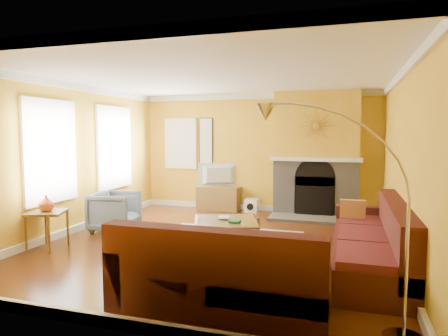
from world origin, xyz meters
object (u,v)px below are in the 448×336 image
(media_console, at_px, (219,198))
(armchair, at_px, (115,211))
(sectional_sofa, at_px, (283,236))
(arc_lamp, at_px, (339,221))
(coffee_table, at_px, (225,232))
(side_table, at_px, (47,230))

(media_console, distance_m, armchair, 2.78)
(armchair, bearing_deg, sectional_sofa, -119.09)
(arc_lamp, bearing_deg, coffee_table, 125.69)
(side_table, bearing_deg, sectional_sofa, 1.45)
(media_console, distance_m, side_table, 4.11)
(coffee_table, bearing_deg, sectional_sofa, -41.80)
(media_console, bearing_deg, side_table, -112.91)
(coffee_table, distance_m, media_console, 2.90)
(media_console, bearing_deg, arc_lamp, -61.84)
(sectional_sofa, xyz_separation_m, media_console, (-2.08, 3.70, -0.18))
(armchair, xyz_separation_m, arc_lamp, (4.01, -2.75, 0.67))
(media_console, relative_size, arc_lamp, 0.48)
(sectional_sofa, relative_size, media_console, 3.59)
(coffee_table, bearing_deg, media_console, 110.09)
(media_console, xyz_separation_m, arc_lamp, (2.81, -5.25, 0.76))
(armchair, distance_m, side_table, 1.35)
(side_table, relative_size, arc_lamp, 0.29)
(side_table, bearing_deg, armchair, 72.79)
(sectional_sofa, height_order, coffee_table, sectional_sofa)
(coffee_table, xyz_separation_m, side_table, (-2.60, -1.06, 0.10))
(coffee_table, relative_size, armchair, 1.25)
(coffee_table, bearing_deg, side_table, -157.71)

